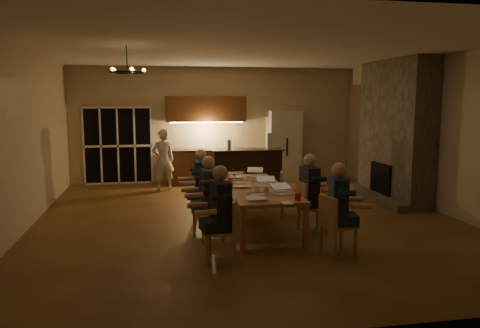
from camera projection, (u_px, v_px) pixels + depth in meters
name	position (u px, v px, depth m)	size (l,w,h in m)	color
floor	(247.00, 219.00, 9.05)	(9.00, 9.00, 0.00)	brown
back_wall	(216.00, 125.00, 13.23)	(8.00, 0.04, 3.20)	#C3AF8A
left_wall	(21.00, 140.00, 8.09)	(0.04, 9.00, 3.20)	#C3AF8A
right_wall	(440.00, 134.00, 9.57)	(0.04, 9.00, 3.20)	#C3AF8A
ceiling	(248.00, 49.00, 8.61)	(8.00, 9.00, 0.04)	white
french_doors	(118.00, 146.00, 12.76)	(1.86, 0.08, 2.10)	black
fireplace	(395.00, 131.00, 10.68)	(0.58, 2.50, 3.20)	#645E4F
kitchenette	(206.00, 140.00, 12.92)	(2.24, 0.68, 2.40)	brown
refrigerator	(284.00, 146.00, 13.30)	(0.90, 0.68, 2.00)	beige
dining_table	(255.00, 207.00, 8.44)	(1.10, 2.89, 0.75)	#AF7846
bar_island	(247.00, 170.00, 11.74)	(1.76, 0.68, 1.08)	black
chair_left_near	(221.00, 230.00, 6.67)	(0.44, 0.44, 0.89)	tan
chair_left_mid	(208.00, 213.00, 7.71)	(0.44, 0.44, 0.89)	tan
chair_left_far	(205.00, 198.00, 8.92)	(0.44, 0.44, 0.89)	tan
chair_right_near	(339.00, 225.00, 6.98)	(0.44, 0.44, 0.89)	tan
chair_right_mid	(312.00, 207.00, 8.15)	(0.44, 0.44, 0.89)	tan
chair_right_far	(291.00, 194.00, 9.24)	(0.44, 0.44, 0.89)	tan
person_left_near	(221.00, 213.00, 6.65)	(0.60, 0.60, 1.38)	#21242A
person_right_near	(338.00, 208.00, 6.96)	(0.60, 0.60, 1.38)	#1D2F48
person_left_mid	(209.00, 197.00, 7.79)	(0.60, 0.60, 1.38)	#32373B
person_right_mid	(309.00, 193.00, 8.10)	(0.60, 0.60, 1.38)	#21242A
person_left_far	(201.00, 185.00, 8.86)	(0.60, 0.60, 1.38)	#1D2F48
standing_person	(163.00, 160.00, 11.93)	(0.57, 0.38, 1.57)	silver
chandelier	(127.00, 72.00, 7.78)	(0.58, 0.58, 0.03)	black
laptop_a	(256.00, 193.00, 7.27)	(0.32, 0.28, 0.23)	silver
laptop_b	(284.00, 188.00, 7.65)	(0.32, 0.28, 0.23)	silver
laptop_c	(242.00, 181.00, 8.33)	(0.32, 0.28, 0.23)	silver
laptop_d	(267.00, 181.00, 8.37)	(0.32, 0.28, 0.23)	silver
laptop_e	(235.00, 172.00, 9.33)	(0.32, 0.28, 0.23)	silver
laptop_f	(255.00, 171.00, 9.49)	(0.32, 0.28, 0.23)	silver
mug_front	(257.00, 188.00, 7.95)	(0.08, 0.08, 0.10)	white
mug_mid	(253.00, 179.00, 8.91)	(0.08, 0.08, 0.10)	white
mug_back	(228.00, 177.00, 9.11)	(0.08, 0.08, 0.10)	white
redcup_near	(298.00, 197.00, 7.22)	(0.09, 0.09, 0.12)	red
redcup_mid	(231.00, 181.00, 8.66)	(0.08, 0.08, 0.12)	red
can_silver	(266.00, 191.00, 7.71)	(0.07, 0.07, 0.12)	#B2B2B7
can_cola	(234.00, 172.00, 9.69)	(0.06, 0.06, 0.12)	#3F0F0C
can_right	(273.00, 180.00, 8.72)	(0.07, 0.07, 0.12)	#B2B2B7
plate_near	(280.00, 191.00, 7.94)	(0.22, 0.22, 0.02)	white
plate_left	(253.00, 197.00, 7.43)	(0.26, 0.26, 0.02)	white
plate_far	(269.00, 178.00, 9.23)	(0.24, 0.24, 0.02)	white
notepad	(287.00, 203.00, 7.03)	(0.15, 0.21, 0.01)	white
bar_bottle	(229.00, 145.00, 11.59)	(0.09, 0.09, 0.24)	#99999E
bar_blender	(269.00, 141.00, 11.69)	(0.13, 0.13, 0.40)	silver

